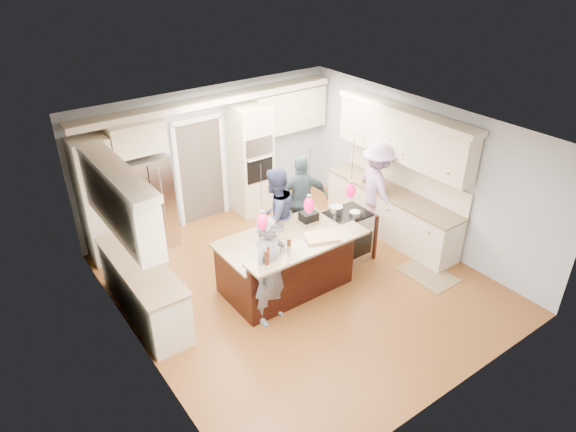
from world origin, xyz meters
The scene contains 23 objects.
ground_plane centered at (0.00, 0.00, 0.00)m, with size 6.00×6.00×0.00m, color brown.
room_shell centered at (0.00, 0.00, 1.82)m, with size 5.54×6.04×2.72m.
refrigerator centered at (-1.55, 2.64, 0.90)m, with size 0.90×0.70×1.80m, color #B7B7BC.
oven_column centered at (0.75, 2.67, 1.15)m, with size 0.72×0.69×2.30m.
back_upper_cabinets centered at (-0.75, 2.76, 1.67)m, with size 5.30×0.61×2.54m.
right_counter_run centered at (2.44, 0.30, 1.06)m, with size 0.64×3.10×2.51m.
left_cabinets centered at (-2.44, 0.80, 1.06)m, with size 0.64×2.30×2.51m.
kitchen_island centered at (-0.25, 0.07, 0.49)m, with size 2.10×1.46×1.12m.
island_range centered at (1.16, 0.15, 0.46)m, with size 0.82×0.71×0.92m.
pendant_lights centered at (-0.25, -0.51, 1.80)m, with size 1.75×0.15×1.03m.
person_bar_end centered at (-0.90, -0.45, 0.89)m, with size 0.65×0.43×1.79m, color slate.
person_far_left centered at (0.08, 0.85, 0.89)m, with size 0.86×0.67×1.78m, color navy.
person_far_right centered at (0.84, 1.09, 0.88)m, with size 1.03×0.43×1.76m, color #475E64.
person_range_side centered at (2.25, 0.55, 0.93)m, with size 1.20×0.69×1.86m, color #AE8ABA.
floor_rug centered at (1.96, -1.11, 0.01)m, with size 0.65×0.95×0.01m, color olive.
water_bottle centered at (-0.84, -0.50, 1.25)m, with size 0.06×0.06×0.26m, color silver.
beer_bottle_a centered at (-1.03, -0.57, 1.23)m, with size 0.05×0.05×0.22m, color #491C0D.
beer_bottle_b centered at (-0.98, -0.51, 1.25)m, with size 0.07×0.07×0.26m, color #491C0D.
beer_bottle_c centered at (-0.59, -0.49, 1.24)m, with size 0.06×0.06×0.24m, color #491C0D.
drink_can centered at (-0.60, -0.50, 1.18)m, with size 0.06×0.06×0.11m, color #B7B7BC.
cutting_board centered at (0.04, -0.47, 1.14)m, with size 0.50×0.36×0.04m, color tan.
pot_large centered at (0.98, 0.27, 0.99)m, with size 0.23×0.23×0.14m, color #B7B7BC.
pot_small centered at (1.16, -0.01, 0.97)m, with size 0.19×0.19×0.10m, color #B7B7BC.
Camera 1 is at (-4.28, -5.58, 5.26)m, focal length 32.00 mm.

